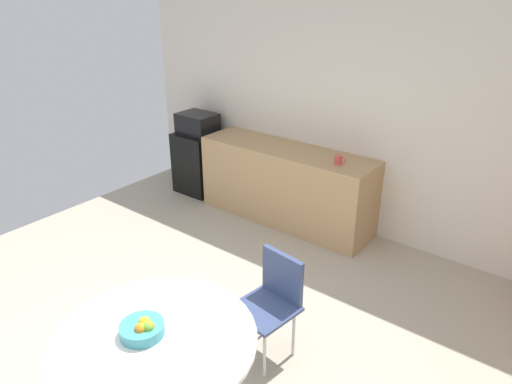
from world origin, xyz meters
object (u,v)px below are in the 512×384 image
chair_navy (274,294)px  fruit_bowl (143,329)px  round_table (156,353)px  mug_white (339,160)px  mini_fridge (200,162)px  microwave (198,123)px

chair_navy → fruit_bowl: 1.09m
round_table → fruit_bowl: size_ratio=4.59×
mug_white → round_table: bearing=-83.1°
chair_navy → mini_fridge: bearing=144.3°
round_table → chair_navy: (0.13, 1.02, -0.11)m
microwave → chair_navy: (2.58, -1.85, -0.42)m
round_table → mug_white: size_ratio=9.39×
chair_navy → mug_white: bearing=104.8°
microwave → mug_white: microwave is taller
fruit_bowl → mug_white: mug_white is taller
microwave → round_table: bearing=-49.6°
microwave → chair_navy: bearing=-35.7°
chair_navy → mug_white: size_ratio=6.43×
fruit_bowl → mug_white: size_ratio=2.05×
chair_navy → fruit_bowl: fruit_bowl is taller
fruit_bowl → chair_navy: bearing=79.1°
microwave → fruit_bowl: size_ratio=1.82×
microwave → chair_navy: size_ratio=0.58×
mug_white → chair_navy: bearing=-75.2°
microwave → round_table: size_ratio=0.40×
mug_white → mini_fridge: bearing=178.0°
mini_fridge → mug_white: mug_white is taller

